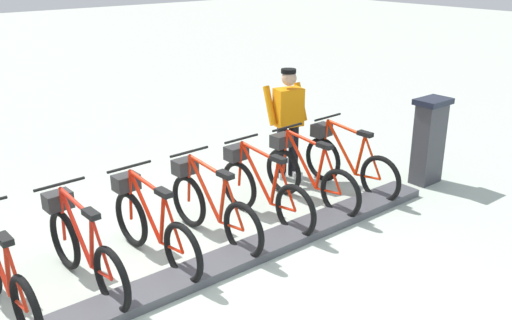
{
  "coord_description": "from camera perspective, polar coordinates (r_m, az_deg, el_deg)",
  "views": [
    {
      "loc": [
        -4.39,
        2.83,
        3.24
      ],
      "look_at": [
        0.5,
        -1.18,
        0.9
      ],
      "focal_mm": 39.6,
      "sensor_mm": 36.0,
      "label": 1
    }
  ],
  "objects": [
    {
      "name": "bike_docked_1",
      "position": [
        7.62,
        5.15,
        -1.45
      ],
      "size": [
        1.72,
        0.54,
        1.02
      ],
      "color": "black",
      "rests_on": "ground"
    },
    {
      "name": "payment_kiosk",
      "position": [
        8.61,
        17.06,
        1.97
      ],
      "size": [
        0.36,
        0.52,
        1.28
      ],
      "color": "#38383D",
      "rests_on": "ground"
    },
    {
      "name": "dock_rail_base",
      "position": [
        6.12,
        -5.68,
        -11.21
      ],
      "size": [
        0.44,
        7.12,
        0.1
      ],
      "primitive_type": "cube",
      "color": "#47474C",
      "rests_on": "ground"
    },
    {
      "name": "worker_near_rack",
      "position": [
        8.38,
        3.24,
        4.1
      ],
      "size": [
        0.56,
        0.68,
        1.66
      ],
      "color": "white",
      "rests_on": "ground"
    },
    {
      "name": "bike_docked_6",
      "position": [
        5.85,
        -24.33,
        -10.44
      ],
      "size": [
        1.72,
        0.54,
        1.02
      ],
      "color": "black",
      "rests_on": "ground"
    },
    {
      "name": "bike_docked_2",
      "position": [
        7.13,
        0.59,
        -2.94
      ],
      "size": [
        1.72,
        0.54,
        1.02
      ],
      "color": "black",
      "rests_on": "ground"
    },
    {
      "name": "bike_docked_4",
      "position": [
        6.32,
        -10.52,
        -6.47
      ],
      "size": [
        1.72,
        0.54,
        1.02
      ],
      "color": "black",
      "rests_on": "ground"
    },
    {
      "name": "bike_docked_0",
      "position": [
        8.16,
        9.13,
        -0.13
      ],
      "size": [
        1.72,
        0.54,
        1.02
      ],
      "color": "black",
      "rests_on": "ground"
    },
    {
      "name": "bike_docked_3",
      "position": [
        6.69,
        -4.62,
        -4.62
      ],
      "size": [
        1.72,
        0.54,
        1.02
      ],
      "color": "black",
      "rests_on": "ground"
    },
    {
      "name": "ground_plane",
      "position": [
        6.15,
        -5.67,
        -11.61
      ],
      "size": [
        60.0,
        60.0,
        0.0
      ],
      "primitive_type": "plane",
      "color": "#B1BCAB"
    },
    {
      "name": "bike_docked_5",
      "position": [
        6.04,
        -17.12,
        -8.43
      ],
      "size": [
        1.72,
        0.54,
        1.02
      ],
      "color": "black",
      "rests_on": "ground"
    }
  ]
}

